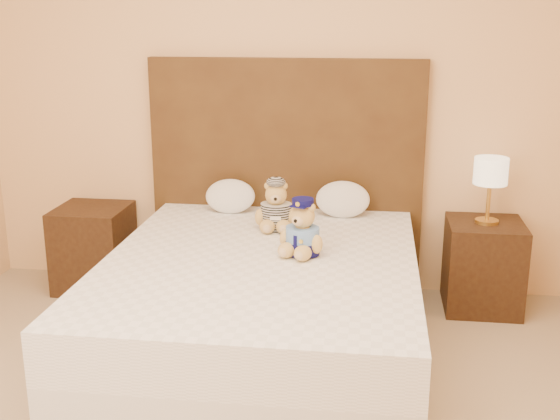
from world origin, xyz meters
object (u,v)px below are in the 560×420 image
(pillow_left, at_px, (230,195))
(pillow_right, at_px, (343,198))
(nightstand_left, at_px, (94,248))
(teddy_police, at_px, (303,227))
(bed, at_px, (261,307))
(nightstand_right, at_px, (483,266))
(teddy_prisoner, at_px, (276,205))
(lamp, at_px, (491,174))

(pillow_left, height_order, pillow_right, pillow_right)
(nightstand_left, height_order, teddy_police, teddy_police)
(teddy_police, bearing_deg, pillow_left, 147.96)
(pillow_left, bearing_deg, nightstand_left, -178.13)
(bed, distance_m, nightstand_right, 1.48)
(teddy_prisoner, bearing_deg, lamp, 7.76)
(teddy_police, xyz_separation_m, pillow_left, (-0.54, 0.75, -0.04))
(nightstand_left, bearing_deg, pillow_left, 1.87)
(lamp, xyz_separation_m, pillow_left, (-1.58, 0.03, -0.19))
(nightstand_left, bearing_deg, lamp, 0.00)
(bed, xyz_separation_m, pillow_left, (-0.33, 0.83, 0.39))
(pillow_right, bearing_deg, teddy_police, -102.75)
(lamp, height_order, pillow_left, lamp)
(nightstand_left, bearing_deg, pillow_right, 1.05)
(lamp, distance_m, teddy_prisoner, 1.29)
(bed, relative_size, pillow_right, 6.01)
(teddy_police, relative_size, teddy_prisoner, 1.04)
(nightstand_right, bearing_deg, pillow_left, 178.91)
(bed, height_order, teddy_police, teddy_police)
(nightstand_left, height_order, teddy_prisoner, teddy_prisoner)
(nightstand_right, bearing_deg, teddy_police, -145.20)
(bed, relative_size, pillow_left, 6.30)
(bed, relative_size, nightstand_left, 3.64)
(teddy_prisoner, bearing_deg, teddy_police, -70.54)
(lamp, xyz_separation_m, teddy_prisoner, (-1.24, -0.30, -0.15))
(nightstand_right, distance_m, lamp, 0.57)
(nightstand_left, distance_m, pillow_right, 1.68)
(teddy_prisoner, distance_m, pillow_left, 0.47)
(nightstand_right, height_order, pillow_right, pillow_right)
(pillow_right, bearing_deg, pillow_left, 180.00)
(nightstand_right, relative_size, pillow_right, 1.65)
(pillow_left, bearing_deg, nightstand_right, -1.09)
(teddy_prisoner, xyz_separation_m, pillow_left, (-0.34, 0.33, -0.03))
(pillow_left, distance_m, pillow_right, 0.71)
(nightstand_right, relative_size, teddy_police, 1.84)
(lamp, xyz_separation_m, pillow_right, (-0.87, 0.03, -0.18))
(pillow_left, relative_size, pillow_right, 0.95)
(teddy_prisoner, distance_m, pillow_right, 0.50)
(nightstand_right, relative_size, pillow_left, 1.73)
(bed, distance_m, lamp, 1.59)
(bed, height_order, nightstand_right, same)
(nightstand_left, distance_m, nightstand_right, 2.50)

